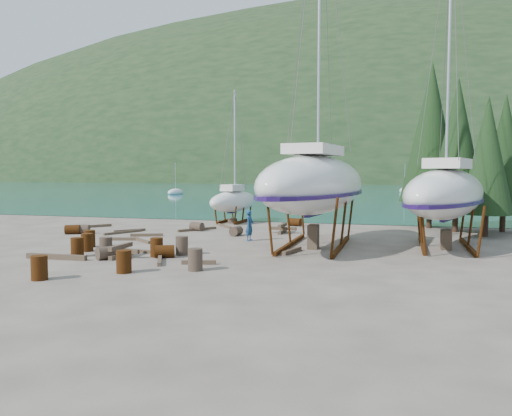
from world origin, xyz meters
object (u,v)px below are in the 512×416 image
(large_sailboat_near, at_px, (316,184))
(small_sailboat_shore, at_px, (234,201))
(large_sailboat_far, at_px, (446,193))
(worker, at_px, (250,225))

(large_sailboat_near, distance_m, small_sailboat_shore, 13.92)
(large_sailboat_far, height_order, small_sailboat_shore, large_sailboat_far)
(large_sailboat_far, distance_m, worker, 10.64)
(large_sailboat_near, height_order, small_sailboat_shore, large_sailboat_near)
(large_sailboat_near, bearing_deg, worker, 169.30)
(large_sailboat_near, height_order, large_sailboat_far, large_sailboat_near)
(large_sailboat_far, xyz_separation_m, worker, (-10.46, -0.21, -1.94))
(small_sailboat_shore, relative_size, worker, 5.82)
(small_sailboat_shore, distance_m, worker, 10.65)
(large_sailboat_far, distance_m, small_sailboat_shore, 17.55)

